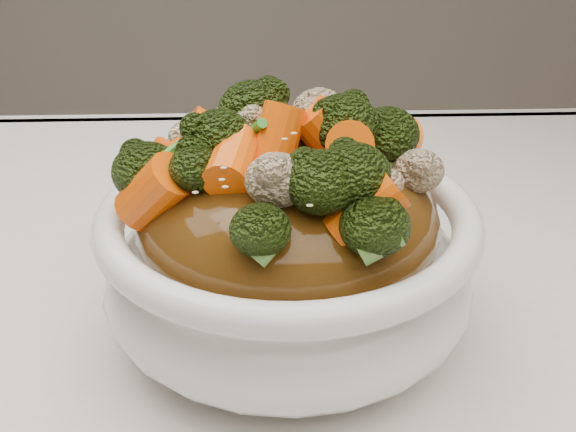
{
  "coord_description": "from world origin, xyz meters",
  "views": [
    {
      "loc": [
        -0.01,
        -0.24,
        0.98
      ],
      "look_at": [
        -0.0,
        0.06,
        0.82
      ],
      "focal_mm": 42.0,
      "sensor_mm": 36.0,
      "label": 1
    }
  ],
  "objects": [
    {
      "name": "tablecloth",
      "position": [
        0.0,
        0.0,
        0.73
      ],
      "size": [
        1.2,
        0.8,
        0.04
      ],
      "primitive_type": "cube",
      "color": "silver",
      "rests_on": "dining_table"
    },
    {
      "name": "bowl",
      "position": [
        -0.0,
        0.06,
        0.79
      ],
      "size": [
        0.25,
        0.25,
        0.08
      ],
      "primitive_type": null,
      "rotation": [
        0.0,
        0.0,
        -0.38
      ],
      "color": "white",
      "rests_on": "tablecloth"
    },
    {
      "name": "sauce_base",
      "position": [
        -0.0,
        0.06,
        0.81
      ],
      "size": [
        0.2,
        0.2,
        0.08
      ],
      "primitive_type": "ellipsoid",
      "rotation": [
        0.0,
        0.0,
        -0.38
      ],
      "color": "#4E2E0D",
      "rests_on": "bowl"
    },
    {
      "name": "carrots",
      "position": [
        -0.0,
        0.06,
        0.87
      ],
      "size": [
        0.2,
        0.2,
        0.04
      ],
      "primitive_type": null,
      "rotation": [
        0.0,
        0.0,
        -0.38
      ],
      "color": "#FF5F08",
      "rests_on": "sauce_base"
    },
    {
      "name": "broccoli",
      "position": [
        -0.0,
        0.06,
        0.87
      ],
      "size": [
        0.2,
        0.2,
        0.04
      ],
      "primitive_type": null,
      "rotation": [
        0.0,
        0.0,
        -0.38
      ],
      "color": "black",
      "rests_on": "sauce_base"
    },
    {
      "name": "cauliflower",
      "position": [
        -0.0,
        0.06,
        0.87
      ],
      "size": [
        0.2,
        0.2,
        0.03
      ],
      "primitive_type": null,
      "rotation": [
        0.0,
        0.0,
        -0.38
      ],
      "color": "tan",
      "rests_on": "sauce_base"
    },
    {
      "name": "scallions",
      "position": [
        -0.0,
        0.06,
        0.87
      ],
      "size": [
        0.15,
        0.15,
        0.02
      ],
      "primitive_type": null,
      "rotation": [
        0.0,
        0.0,
        -0.38
      ],
      "color": "#2C9021",
      "rests_on": "sauce_base"
    },
    {
      "name": "sesame_seeds",
      "position": [
        -0.0,
        0.06,
        0.87
      ],
      "size": [
        0.18,
        0.18,
        0.01
      ],
      "primitive_type": null,
      "rotation": [
        0.0,
        0.0,
        -0.38
      ],
      "color": "beige",
      "rests_on": "sauce_base"
    }
  ]
}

